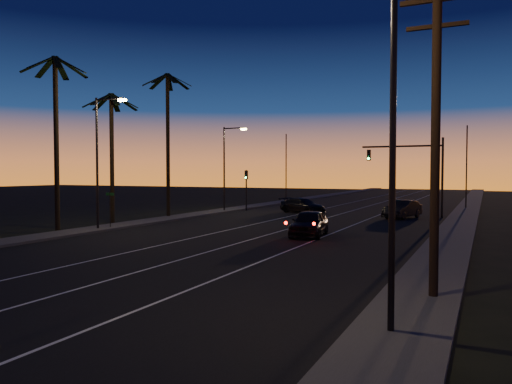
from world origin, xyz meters
The scene contains 21 objects.
road centered at (0.00, 30.00, 0.01)m, with size 20.00×170.00×0.01m, color black.
sidewalk_left centered at (-11.20, 30.00, 0.08)m, with size 2.40×170.00×0.16m, color #333230.
sidewalk_right centered at (11.20, 30.00, 0.08)m, with size 2.40×170.00×0.16m, color #333230.
lane_stripe_left centered at (-3.00, 30.00, 0.02)m, with size 0.12×160.00×0.01m, color silver.
lane_stripe_mid centered at (0.50, 30.00, 0.02)m, with size 0.12×160.00×0.01m, color silver.
lane_stripe_right centered at (4.00, 30.00, 0.02)m, with size 0.12×160.00×0.01m, color silver.
palm_near centered at (-12.60, 18.00, 7.07)m, with size 4.25×4.16×11.53m.
palm_mid centered at (-13.20, 24.00, 6.25)m, with size 4.25×4.16×10.03m.
palm_far centered at (-12.20, 30.00, 7.61)m, with size 4.25×4.16×12.53m.
streetlight_left_near centered at (-10.70, 20.00, 5.32)m, with size 2.55×0.26×9.00m.
streetlight_left_far centered at (-10.69, 38.00, 5.06)m, with size 2.55×0.26×8.50m.
streetlight_right_near centered at (10.70, 6.00, 5.32)m, with size 2.55×0.26×9.00m.
street_sign centered at (-10.80, 21.00, 1.66)m, with size 0.70×0.06×2.60m.
utility_pole centered at (11.60, 10.00, 5.32)m, with size 2.20×0.28×10.00m.
signal_mast centered at (7.14, 39.99, 4.78)m, with size 7.10×0.41×7.00m.
signal_post centered at (-9.50, 39.98, 2.89)m, with size 0.28×0.37×4.20m.
far_pole_left centered at (-11.00, 55.00, 4.50)m, with size 0.14×0.14×9.00m, color black.
far_pole_right centered at (11.00, 52.00, 4.50)m, with size 0.14×0.14×9.00m, color black.
lead_car centered at (3.06, 23.20, 0.82)m, with size 2.57×5.51×1.62m.
right_car centered at (6.45, 37.96, 0.79)m, with size 2.86×4.98×1.55m.
cross_car centered at (-3.20, 39.61, 0.73)m, with size 5.37×3.74×1.44m.
Camera 1 is at (13.06, -6.16, 3.98)m, focal length 35.00 mm.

